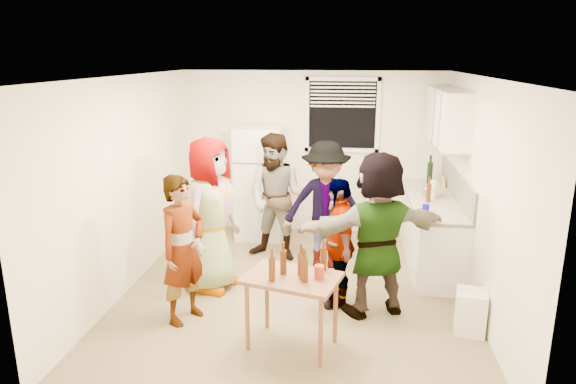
# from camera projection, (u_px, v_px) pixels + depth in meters

# --- Properties ---
(room) EXTENTS (4.00, 4.50, 2.50)m
(room) POSITION_uv_depth(u_px,v_px,m) (296.00, 291.00, 6.11)
(room) COLOR white
(room) RESTS_ON ground
(window) EXTENTS (1.12, 0.10, 1.06)m
(window) POSITION_uv_depth(u_px,v_px,m) (342.00, 115.00, 7.69)
(window) COLOR white
(window) RESTS_ON room
(refrigerator) EXTENTS (0.70, 0.70, 1.70)m
(refrigerator) POSITION_uv_depth(u_px,v_px,m) (261.00, 182.00, 7.78)
(refrigerator) COLOR white
(refrigerator) RESTS_ON ground
(counter_lower) EXTENTS (0.60, 2.20, 0.86)m
(counter_lower) POSITION_uv_depth(u_px,v_px,m) (431.00, 231.00, 6.89)
(counter_lower) COLOR white
(counter_lower) RESTS_ON ground
(countertop) EXTENTS (0.64, 2.22, 0.04)m
(countertop) POSITION_uv_depth(u_px,v_px,m) (433.00, 199.00, 6.78)
(countertop) COLOR beige
(countertop) RESTS_ON counter_lower
(backsplash) EXTENTS (0.03, 2.20, 0.36)m
(backsplash) POSITION_uv_depth(u_px,v_px,m) (457.00, 185.00, 6.69)
(backsplash) COLOR #B0AAA0
(backsplash) RESTS_ON countertop
(upper_cabinets) EXTENTS (0.34, 1.60, 0.70)m
(upper_cabinets) POSITION_uv_depth(u_px,v_px,m) (447.00, 116.00, 6.67)
(upper_cabinets) COLOR white
(upper_cabinets) RESTS_ON room
(kettle) EXTENTS (0.27, 0.24, 0.21)m
(kettle) POSITION_uv_depth(u_px,v_px,m) (429.00, 196.00, 6.83)
(kettle) COLOR silver
(kettle) RESTS_ON countertop
(paper_towel) EXTENTS (0.11, 0.11, 0.23)m
(paper_towel) POSITION_uv_depth(u_px,v_px,m) (432.00, 198.00, 6.75)
(paper_towel) COLOR white
(paper_towel) RESTS_ON countertop
(wine_bottle) EXTENTS (0.08, 0.08, 0.31)m
(wine_bottle) POSITION_uv_depth(u_px,v_px,m) (429.00, 183.00, 7.52)
(wine_bottle) COLOR black
(wine_bottle) RESTS_ON countertop
(beer_bottle_counter) EXTENTS (0.06, 0.06, 0.24)m
(beer_bottle_counter) POSITION_uv_depth(u_px,v_px,m) (428.00, 202.00, 6.57)
(beer_bottle_counter) COLOR #47230C
(beer_bottle_counter) RESTS_ON countertop
(blue_cup) EXTENTS (0.09, 0.09, 0.11)m
(blue_cup) POSITION_uv_depth(u_px,v_px,m) (425.00, 214.00, 6.09)
(blue_cup) COLOR #0E0AC2
(blue_cup) RESTS_ON countertop
(picture_frame) EXTENTS (0.02, 0.17, 0.14)m
(picture_frame) POSITION_uv_depth(u_px,v_px,m) (443.00, 182.00, 7.32)
(picture_frame) COLOR yellow
(picture_frame) RESTS_ON countertop
(trash_bin) EXTENTS (0.35, 0.35, 0.44)m
(trash_bin) POSITION_uv_depth(u_px,v_px,m) (471.00, 309.00, 5.16)
(trash_bin) COLOR white
(trash_bin) RESTS_ON ground
(serving_table) EXTENTS (0.98, 0.78, 0.73)m
(serving_table) POSITION_uv_depth(u_px,v_px,m) (292.00, 346.00, 4.97)
(serving_table) COLOR brown
(serving_table) RESTS_ON ground
(beer_bottle_table) EXTENTS (0.06, 0.06, 0.24)m
(beer_bottle_table) POSITION_uv_depth(u_px,v_px,m) (283.00, 274.00, 4.83)
(beer_bottle_table) COLOR #47230C
(beer_bottle_table) RESTS_ON serving_table
(red_cup) EXTENTS (0.09, 0.09, 0.12)m
(red_cup) POSITION_uv_depth(u_px,v_px,m) (319.00, 278.00, 4.74)
(red_cup) COLOR #A5311E
(red_cup) RESTS_ON serving_table
(guest_grey) EXTENTS (2.01, 1.38, 0.58)m
(guest_grey) POSITION_uv_depth(u_px,v_px,m) (214.00, 287.00, 6.23)
(guest_grey) COLOR #9C9C9C
(guest_grey) RESTS_ON ground
(guest_stripe) EXTENTS (1.66, 1.22, 0.38)m
(guest_stripe) POSITION_uv_depth(u_px,v_px,m) (187.00, 318.00, 5.48)
(guest_stripe) COLOR #141933
(guest_stripe) RESTS_ON ground
(guest_back_left) EXTENTS (1.25, 1.89, 0.66)m
(guest_back_left) POSITION_uv_depth(u_px,v_px,m) (277.00, 258.00, 7.12)
(guest_back_left) COLOR brown
(guest_back_left) RESTS_ON ground
(guest_back_right) EXTENTS (1.28, 1.80, 0.62)m
(guest_back_right) POSITION_uv_depth(u_px,v_px,m) (324.00, 266.00, 6.85)
(guest_back_right) COLOR #3C3C40
(guest_back_right) RESTS_ON ground
(guest_black) EXTENTS (1.60, 1.14, 0.36)m
(guest_black) POSITION_uv_depth(u_px,v_px,m) (337.00, 302.00, 5.83)
(guest_black) COLOR black
(guest_black) RESTS_ON ground
(guest_orange) EXTENTS (2.21, 2.28, 0.53)m
(guest_orange) POSITION_uv_depth(u_px,v_px,m) (374.00, 311.00, 5.64)
(guest_orange) COLOR #F0904B
(guest_orange) RESTS_ON ground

